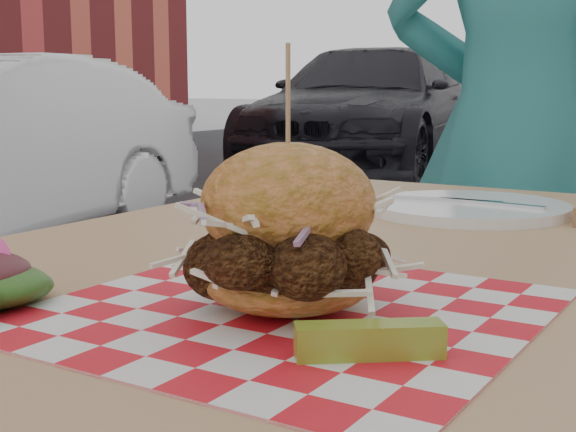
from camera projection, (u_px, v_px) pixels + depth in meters
name	position (u px, v px, depth m)	size (l,w,h in m)	color
diner	(517.00, 134.00, 1.72)	(0.60, 0.39, 1.63)	#2A7A7A
car_dark	(371.00, 108.00, 8.72)	(1.86, 4.57, 1.32)	black
patio_table	(361.00, 329.00, 0.83)	(0.80, 1.20, 0.75)	tan
patio_chair	(561.00, 262.00, 1.69)	(0.50, 0.51, 0.95)	tan
paper_liner	(288.00, 310.00, 0.62)	(0.36, 0.36, 0.00)	red
sandwich	(288.00, 238.00, 0.61)	(0.18, 0.18, 0.20)	#CA7539
pickle_spear	(369.00, 340.00, 0.51)	(0.10, 0.02, 0.02)	olive
place_setting	(469.00, 208.00, 1.09)	(0.27, 0.27, 0.02)	white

